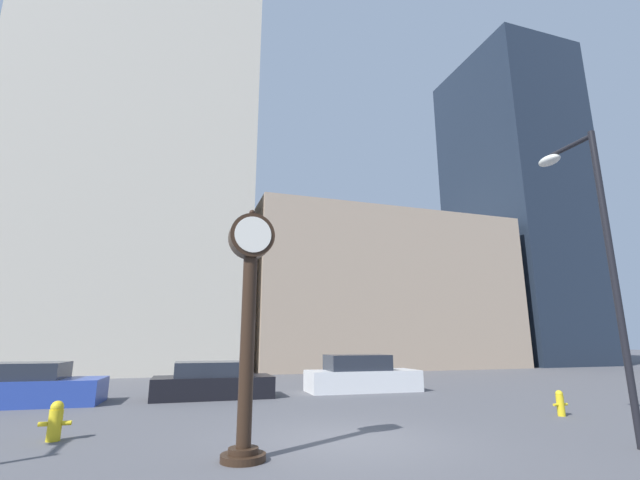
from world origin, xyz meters
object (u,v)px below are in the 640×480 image
car_blue (27,387)px  street_lamp_right (591,232)px  car_white (361,376)px  car_black (212,383)px  fire_hydrant_far (560,403)px  fire_hydrant_near (55,420)px  street_clock (249,310)px

car_blue → street_lamp_right: bearing=-33.9°
car_white → street_lamp_right: 10.93m
car_black → car_blue: bearing=-178.1°
car_blue → fire_hydrant_far: car_blue is taller
fire_hydrant_far → car_white: bearing=111.9°
car_black → car_white: size_ratio=0.91×
fire_hydrant_near → street_lamp_right: bearing=-19.8°
car_black → street_clock: bearing=-89.6°
fire_hydrant_far → car_blue: bearing=155.1°
car_white → street_clock: bearing=-121.8°
street_clock → car_white: (6.13, 9.01, -1.98)m
street_clock → car_white: bearing=55.8°
car_black → car_white: 6.05m
car_white → fire_hydrant_far: size_ratio=6.91×
car_blue → car_black: 5.81m
street_clock → fire_hydrant_far: bearing=11.5°
street_clock → street_lamp_right: size_ratio=0.68×
car_white → fire_hydrant_far: 7.73m
car_black → fire_hydrant_near: bearing=-119.9°
car_blue → fire_hydrant_near: 6.33m
street_lamp_right → fire_hydrant_far: bearing=61.3°
street_clock → fire_hydrant_far: size_ratio=6.66×
street_clock → street_lamp_right: street_lamp_right is taller
car_blue → fire_hydrant_far: 16.25m
car_black → fire_hydrant_far: bearing=-36.8°
car_blue → street_lamp_right: (13.09, -9.86, 3.82)m
street_clock → street_lamp_right: 7.67m
street_clock → fire_hydrant_near: (-3.53, 2.74, -2.19)m
fire_hydrant_far → fire_hydrant_near: bearing=175.9°
car_black → fire_hydrant_near: (-3.61, -6.03, -0.13)m
fire_hydrant_near → car_white: bearing=33.0°
fire_hydrant_near → street_lamp_right: 12.24m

